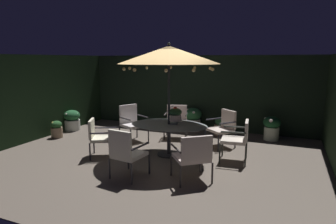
% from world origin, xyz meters
% --- Properties ---
extents(ground_plane, '(8.13, 6.73, 0.02)m').
position_xyz_m(ground_plane, '(0.00, 0.00, -0.01)').
color(ground_plane, '#62564C').
extents(hedge_backdrop_rear, '(8.13, 0.30, 2.40)m').
position_xyz_m(hedge_backdrop_rear, '(0.00, 3.22, 1.20)').
color(hedge_backdrop_rear, black).
rests_on(hedge_backdrop_rear, ground_plane).
extents(hedge_backdrop_left, '(0.30, 6.73, 2.40)m').
position_xyz_m(hedge_backdrop_left, '(-3.92, 0.00, 1.20)').
color(hedge_backdrop_left, black).
rests_on(hedge_backdrop_left, ground_plane).
extents(patio_dining_table, '(1.87, 1.32, 0.76)m').
position_xyz_m(patio_dining_table, '(0.24, 0.21, 0.64)').
color(patio_dining_table, '#2E2F34').
rests_on(patio_dining_table, ground_plane).
extents(patio_umbrella, '(2.36, 2.36, 2.65)m').
position_xyz_m(patio_umbrella, '(0.24, 0.21, 2.37)').
color(patio_umbrella, '#282E32').
rests_on(patio_umbrella, ground_plane).
extents(centerpiece_planter, '(0.31, 0.31, 0.41)m').
position_xyz_m(centerpiece_planter, '(0.37, 0.30, 0.99)').
color(centerpiece_planter, beige).
rests_on(centerpiece_planter, patio_dining_table).
extents(patio_chair_north, '(0.81, 0.81, 1.01)m').
position_xyz_m(patio_chair_north, '(-1.21, 0.96, 0.57)').
color(patio_chair_north, '#312F32').
rests_on(patio_chair_north, ground_plane).
extents(patio_chair_northeast, '(0.81, 0.78, 0.90)m').
position_xyz_m(patio_chair_northeast, '(-1.20, -0.54, 0.52)').
color(patio_chair_northeast, '#2D2A33').
rests_on(patio_chair_northeast, ground_plane).
extents(patio_chair_east, '(0.64, 0.68, 0.98)m').
position_xyz_m(patio_chair_east, '(0.02, -1.41, 0.55)').
color(patio_chair_east, '#303035').
rests_on(patio_chair_east, ground_plane).
extents(patio_chair_southeast, '(0.88, 0.88, 0.92)m').
position_xyz_m(patio_chair_southeast, '(1.26, -1.06, 0.53)').
color(patio_chair_southeast, '#312D2F').
rests_on(patio_chair_southeast, ground_plane).
extents(patio_chair_south, '(0.64, 0.63, 0.94)m').
position_xyz_m(patio_chair_south, '(1.85, 0.38, 0.57)').
color(patio_chair_south, '#2C312B').
rests_on(patio_chair_south, ground_plane).
extents(patio_chair_southwest, '(0.83, 0.82, 0.95)m').
position_xyz_m(patio_chair_southwest, '(1.29, 1.45, 0.54)').
color(patio_chair_southwest, '#282933').
rests_on(patio_chair_southwest, ground_plane).
extents(patio_chair_west, '(0.77, 0.72, 0.94)m').
position_xyz_m(patio_chair_west, '(-0.18, 1.77, 0.56)').
color(patio_chair_west, '#322F30').
rests_on(patio_chair_west, ground_plane).
extents(potted_plant_front_corner, '(0.51, 0.51, 0.66)m').
position_xyz_m(potted_plant_front_corner, '(-3.61, 1.28, 0.34)').
color(potted_plant_front_corner, silver).
rests_on(potted_plant_front_corner, ground_plane).
extents(potted_plant_back_left, '(0.58, 0.58, 0.73)m').
position_xyz_m(potted_plant_back_left, '(-0.00, 2.78, 0.39)').
color(potted_plant_back_left, silver).
rests_on(potted_plant_back_left, ground_plane).
extents(potted_plant_left_near, '(0.44, 0.44, 0.57)m').
position_xyz_m(potted_plant_left_near, '(0.99, 2.57, 0.28)').
color(potted_plant_left_near, tan).
rests_on(potted_plant_left_near, ground_plane).
extents(potted_plant_back_center, '(0.33, 0.33, 0.50)m').
position_xyz_m(potted_plant_back_center, '(-3.40, 0.37, 0.25)').
color(potted_plant_back_center, '#836D54').
rests_on(potted_plant_back_center, ground_plane).
extents(potted_plant_right_far, '(0.49, 0.49, 0.68)m').
position_xyz_m(potted_plant_right_far, '(2.43, 2.55, 0.37)').
color(potted_plant_right_far, beige).
rests_on(potted_plant_right_far, ground_plane).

